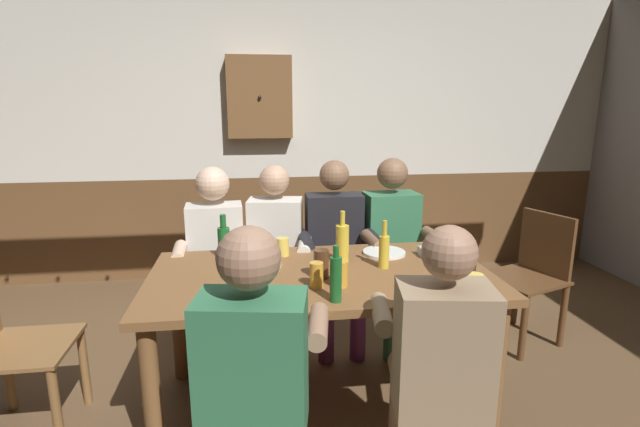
% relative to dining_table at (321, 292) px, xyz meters
% --- Properties ---
extents(ground_plane, '(7.31, 7.31, 0.00)m').
position_rel_dining_table_xyz_m(ground_plane, '(0.00, -0.19, -0.65)').
color(ground_plane, brown).
extents(back_wall_upper, '(6.09, 0.12, 1.64)m').
position_rel_dining_table_xyz_m(back_wall_upper, '(0.00, 2.14, 1.09)').
color(back_wall_upper, silver).
extents(back_wall_wainscot, '(6.09, 0.12, 0.93)m').
position_rel_dining_table_xyz_m(back_wall_wainscot, '(0.00, 2.14, -0.19)').
color(back_wall_wainscot, brown).
rests_on(back_wall_wainscot, ground_plane).
extents(dining_table, '(1.73, 0.92, 0.76)m').
position_rel_dining_table_xyz_m(dining_table, '(0.00, 0.00, 0.00)').
color(dining_table, brown).
rests_on(dining_table, ground_plane).
extents(person_0, '(0.51, 0.53, 1.21)m').
position_rel_dining_table_xyz_m(person_0, '(-0.58, 0.68, 0.01)').
color(person_0, silver).
rests_on(person_0, ground_plane).
extents(person_1, '(0.52, 0.56, 1.21)m').
position_rel_dining_table_xyz_m(person_1, '(-0.21, 0.68, 0.01)').
color(person_1, silver).
rests_on(person_1, ground_plane).
extents(person_2, '(0.51, 0.48, 1.24)m').
position_rel_dining_table_xyz_m(person_2, '(0.20, 0.68, 0.02)').
color(person_2, black).
rests_on(person_2, ground_plane).
extents(person_3, '(0.51, 0.53, 1.25)m').
position_rel_dining_table_xyz_m(person_3, '(0.59, 0.68, 0.03)').
color(person_3, '#33724C').
rests_on(person_3, ground_plane).
extents(person_4, '(0.56, 0.58, 1.21)m').
position_rel_dining_table_xyz_m(person_4, '(-0.33, -0.69, 0.02)').
color(person_4, '#33724C').
rests_on(person_4, ground_plane).
extents(person_5, '(0.52, 0.58, 1.19)m').
position_rel_dining_table_xyz_m(person_5, '(0.36, -0.69, 0.00)').
color(person_5, '#997F60').
rests_on(person_5, ground_plane).
extents(chair_empty_near_right, '(0.44, 0.44, 0.88)m').
position_rel_dining_table_xyz_m(chair_empty_near_right, '(-1.53, -0.00, -0.18)').
color(chair_empty_near_right, brown).
rests_on(chair_empty_near_right, ground_plane).
extents(chair_empty_near_left, '(0.56, 0.56, 0.88)m').
position_rel_dining_table_xyz_m(chair_empty_near_left, '(1.52, 0.55, -0.18)').
color(chair_empty_near_left, brown).
rests_on(chair_empty_near_left, ground_plane).
extents(table_candle, '(0.04, 0.04, 0.08)m').
position_rel_dining_table_xyz_m(table_candle, '(-0.30, -0.33, 0.14)').
color(table_candle, '#F9E08C').
rests_on(table_candle, dining_table).
extents(condiment_caddy, '(0.14, 0.10, 0.05)m').
position_rel_dining_table_xyz_m(condiment_caddy, '(0.66, 0.18, 0.13)').
color(condiment_caddy, '#B2B7BC').
rests_on(condiment_caddy, dining_table).
extents(plate_0, '(0.25, 0.25, 0.01)m').
position_rel_dining_table_xyz_m(plate_0, '(-0.32, 0.14, 0.11)').
color(plate_0, white).
rests_on(plate_0, dining_table).
extents(plate_1, '(0.24, 0.24, 0.01)m').
position_rel_dining_table_xyz_m(plate_1, '(0.40, 0.26, 0.11)').
color(plate_1, white).
rests_on(plate_1, dining_table).
extents(bottle_0, '(0.07, 0.07, 0.29)m').
position_rel_dining_table_xyz_m(bottle_0, '(0.14, 0.13, 0.22)').
color(bottle_0, gold).
rests_on(bottle_0, dining_table).
extents(bottle_1, '(0.05, 0.05, 0.25)m').
position_rel_dining_table_xyz_m(bottle_1, '(0.34, 0.03, 0.20)').
color(bottle_1, gold).
rests_on(bottle_1, dining_table).
extents(bottle_2, '(0.07, 0.07, 0.25)m').
position_rel_dining_table_xyz_m(bottle_2, '(-0.50, 0.32, 0.20)').
color(bottle_2, '#195923').
rests_on(bottle_2, dining_table).
extents(bottle_3, '(0.05, 0.05, 0.25)m').
position_rel_dining_table_xyz_m(bottle_3, '(0.01, -0.36, 0.21)').
color(bottle_3, '#195923').
rests_on(bottle_3, dining_table).
extents(pint_glass_0, '(0.08, 0.08, 0.10)m').
position_rel_dining_table_xyz_m(pint_glass_0, '(-0.27, 0.36, 0.16)').
color(pint_glass_0, white).
rests_on(pint_glass_0, dining_table).
extents(pint_glass_1, '(0.08, 0.08, 0.10)m').
position_rel_dining_table_xyz_m(pint_glass_1, '(0.64, -0.39, 0.16)').
color(pint_glass_1, '#E5C64C').
rests_on(pint_glass_1, dining_table).
extents(pint_glass_2, '(0.08, 0.08, 0.12)m').
position_rel_dining_table_xyz_m(pint_glass_2, '(0.06, -0.19, 0.17)').
color(pint_glass_2, gold).
rests_on(pint_glass_2, dining_table).
extents(pint_glass_3, '(0.07, 0.07, 0.10)m').
position_rel_dining_table_xyz_m(pint_glass_3, '(-0.17, 0.31, 0.16)').
color(pint_glass_3, '#E5C64C').
rests_on(pint_glass_3, dining_table).
extents(pint_glass_4, '(0.07, 0.07, 0.14)m').
position_rel_dining_table_xyz_m(pint_glass_4, '(0.70, -0.19, 0.17)').
color(pint_glass_4, '#4C2D19').
rests_on(pint_glass_4, dining_table).
extents(pint_glass_5, '(0.08, 0.08, 0.14)m').
position_rel_dining_table_xyz_m(pint_glass_5, '(-0.01, -0.07, 0.18)').
color(pint_glass_5, '#4C2D19').
rests_on(pint_glass_5, dining_table).
extents(pint_glass_6, '(0.06, 0.06, 0.12)m').
position_rel_dining_table_xyz_m(pint_glass_6, '(-0.05, -0.18, 0.17)').
color(pint_glass_6, gold).
rests_on(pint_glass_6, dining_table).
extents(wall_dart_cabinet, '(0.56, 0.15, 0.70)m').
position_rel_dining_table_xyz_m(wall_dart_cabinet, '(-0.26, 2.01, 0.99)').
color(wall_dart_cabinet, brown).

